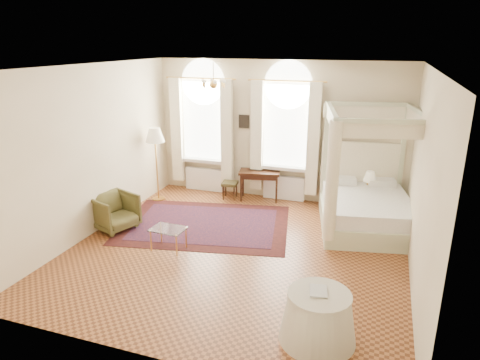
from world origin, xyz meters
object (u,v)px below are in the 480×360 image
object	(u,v)px
floor_lamp	(155,139)
writing_desk	(260,175)
side_table	(318,317)
armchair	(115,212)
nightstand	(365,200)
canopy_bed	(367,203)
stool	(230,185)
coffee_table	(168,231)

from	to	relation	value
floor_lamp	writing_desk	bearing A→B (deg)	18.56
floor_lamp	side_table	size ratio (longest dim) A/B	1.78
writing_desk	armchair	bearing A→B (deg)	-132.17
floor_lamp	armchair	bearing A→B (deg)	-90.00
writing_desk	floor_lamp	size ratio (longest dim) A/B	0.59
nightstand	armchair	xyz separation A→B (m)	(-4.81, -2.58, 0.09)
canopy_bed	writing_desk	xyz separation A→B (m)	(-2.55, 0.92, 0.06)
writing_desk	nightstand	bearing A→B (deg)	0.00
canopy_bed	side_table	bearing A→B (deg)	-95.90
stool	coffee_table	size ratio (longest dim) A/B	0.65
nightstand	writing_desk	bearing A→B (deg)	180.00
nightstand	floor_lamp	xyz separation A→B (m)	(-4.81, -0.78, 1.23)
canopy_bed	nightstand	xyz separation A→B (m)	(-0.07, 0.92, -0.28)
side_table	writing_desk	bearing A→B (deg)	114.66
canopy_bed	coffee_table	size ratio (longest dim) A/B	4.02
stool	side_table	bearing A→B (deg)	-57.80
canopy_bed	nightstand	world-z (taller)	canopy_bed
coffee_table	writing_desk	bearing A→B (deg)	74.54
canopy_bed	side_table	distance (m)	3.82
canopy_bed	armchair	distance (m)	5.17
coffee_table	side_table	bearing A→B (deg)	-28.51
canopy_bed	nightstand	distance (m)	0.96
writing_desk	stool	bearing A→B (deg)	-168.35
writing_desk	canopy_bed	bearing A→B (deg)	-19.75
writing_desk	coffee_table	xyz separation A→B (m)	(-0.85, -3.07, -0.24)
nightstand	armchair	distance (m)	5.46
armchair	side_table	size ratio (longest dim) A/B	0.81
writing_desk	armchair	distance (m)	3.49
armchair	stool	bearing A→B (deg)	-13.93
nightstand	armchair	size ratio (longest dim) A/B	0.70
canopy_bed	stool	world-z (taller)	canopy_bed
nightstand	side_table	distance (m)	4.72
armchair	side_table	xyz separation A→B (m)	(4.50, -2.12, -0.03)
canopy_bed	writing_desk	distance (m)	2.71
armchair	canopy_bed	bearing A→B (deg)	-51.38
floor_lamp	stool	bearing A→B (deg)	21.43
canopy_bed	stool	xyz separation A→B (m)	(-3.26, 0.77, -0.21)
armchair	floor_lamp	distance (m)	2.13
canopy_bed	nightstand	size ratio (longest dim) A/B	4.60
coffee_table	nightstand	bearing A→B (deg)	42.71
nightstand	side_table	size ratio (longest dim) A/B	0.56
coffee_table	floor_lamp	size ratio (longest dim) A/B	0.36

